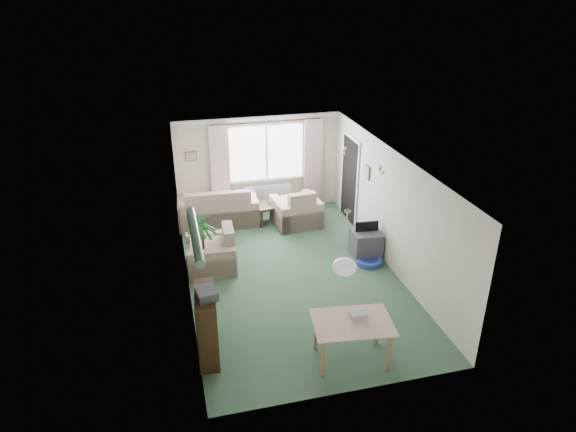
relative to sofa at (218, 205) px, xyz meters
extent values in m
plane|color=#305038|center=(1.10, -2.75, -0.46)|extent=(6.50, 6.50, 0.00)
cube|color=white|center=(1.30, 0.48, 1.04)|extent=(1.80, 0.03, 1.30)
cube|color=black|center=(1.30, 0.40, 1.81)|extent=(2.60, 0.03, 0.03)
cube|color=beige|center=(0.15, 0.38, 0.81)|extent=(0.45, 0.08, 2.00)
cube|color=beige|center=(2.45, 0.38, 0.81)|extent=(0.45, 0.08, 2.00)
cube|color=white|center=(1.30, 0.44, -0.06)|extent=(1.20, 0.10, 0.55)
cube|color=black|center=(3.08, -0.55, 0.54)|extent=(0.03, 0.95, 2.00)
sphere|color=white|center=(1.30, -5.05, 1.02)|extent=(0.36, 0.36, 0.36)
cylinder|color=#196626|center=(-0.82, -5.05, 1.82)|extent=(1.60, 1.60, 0.12)
sphere|color=silver|center=(2.40, -1.85, 1.76)|extent=(0.20, 0.20, 0.20)
sphere|color=silver|center=(2.70, -3.05, 1.76)|extent=(0.20, 0.20, 0.20)
cube|color=brown|center=(-0.50, 0.48, 1.09)|extent=(0.28, 0.03, 0.22)
cube|color=brown|center=(3.08, -1.55, 1.09)|extent=(0.03, 0.24, 0.30)
cube|color=#C2AE93|center=(0.00, 0.00, 0.00)|extent=(1.90, 1.07, 0.93)
cube|color=#C4BB94|center=(1.79, -0.51, 0.00)|extent=(1.12, 1.07, 0.93)
cube|color=beige|center=(-0.40, -2.08, -0.02)|extent=(0.98, 1.03, 0.88)
cube|color=black|center=(1.38, -0.24, -0.23)|extent=(1.10, 0.70, 0.46)
cube|color=#4F3C28|center=(1.41, -0.21, 0.08)|extent=(0.12, 0.03, 0.16)
cube|color=black|center=(-0.74, -4.71, 0.10)|extent=(0.37, 0.93, 1.12)
cube|color=#3F3E44|center=(-0.72, -4.81, 0.72)|extent=(0.33, 0.39, 0.14)
cylinder|color=#286422|center=(-0.55, -2.33, 0.24)|extent=(0.69, 0.69, 1.41)
cube|color=tan|center=(1.36, -5.35, -0.12)|extent=(1.17, 0.85, 0.68)
cube|color=#B4B4BF|center=(1.47, -5.27, 0.27)|extent=(0.25, 0.18, 0.12)
cube|color=#3F4145|center=(2.80, -2.37, -0.18)|extent=(0.63, 0.68, 0.57)
cylinder|color=navy|center=(2.75, -2.71, -0.41)|extent=(0.58, 0.58, 0.11)
camera|label=1|loc=(-1.10, -11.16, 4.88)|focal=32.00mm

